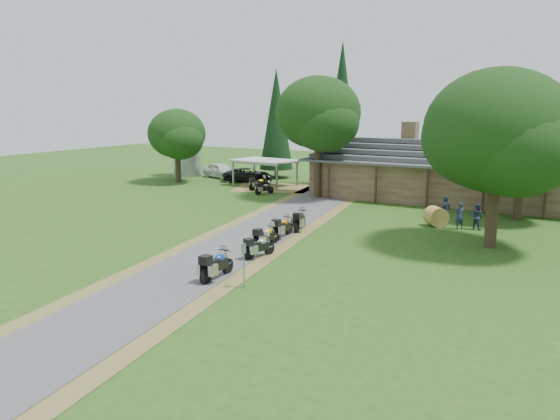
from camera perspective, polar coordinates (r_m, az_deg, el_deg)
The scene contains 25 objects.
ground at distance 27.40m, azimuth -7.76°, elevation -5.39°, with size 120.00×120.00×0.00m, color #264F16.
driveway at distance 30.83m, azimuth -4.08°, elevation -3.44°, with size 46.00×46.00×0.00m, color #4B4B4D.
lodge at distance 46.37m, azimuth 16.52°, elevation 4.10°, with size 21.40×9.40×4.90m, color brown, non-canonical shape.
silo at distance 59.83m, azimuth -9.72°, elevation 6.46°, with size 3.02×3.02×6.12m, color gray.
carport at distance 51.93m, azimuth -1.59°, elevation 3.91°, with size 5.72×3.82×2.48m, color silver, non-canonical shape.
car_white_sedan at distance 57.87m, azimuth -6.24°, elevation 4.34°, with size 5.89×2.49×1.96m, color white.
car_dark_suv at distance 54.66m, azimuth -3.33°, elevation 4.04°, with size 5.40×2.30×2.07m, color black.
motorcycle_row_a at distance 24.56m, azimuth -6.61°, elevation -5.54°, with size 2.12×0.69×1.45m, color navy, non-canonical shape.
motorcycle_row_b at distance 27.78m, azimuth -2.18°, elevation -3.71°, with size 1.84×0.60×1.26m, color #95989B, non-canonical shape.
motorcycle_row_c at distance 29.77m, azimuth -1.48°, elevation -2.66°, with size 1.89×0.62×1.30m, color #E5A70B, non-canonical shape.
motorcycle_row_d at distance 31.79m, azimuth 0.28°, elevation -1.68°, with size 2.03×0.66×1.39m, color #CD650E, non-canonical shape.
motorcycle_row_e at distance 33.76m, azimuth 2.10°, elevation -0.95°, with size 2.01×0.65×1.37m, color black, non-canonical shape.
motorcycle_carport_a at distance 49.38m, azimuth -2.18°, elevation 2.84°, with size 1.89×0.62×1.30m, color gold, non-canonical shape.
motorcycle_carport_b at distance 47.11m, azimuth -1.64°, elevation 2.35°, with size 1.67×0.55×1.14m, color slate, non-canonical shape.
person_a at distance 35.69m, azimuth 18.27°, elevation -0.34°, with size 0.56×0.41×1.99m, color #2C3753.
person_b at distance 35.96m, azimuth 19.89°, elevation -0.42°, with size 0.55×0.39×1.92m, color #2C3753.
person_c at distance 36.63m, azimuth 16.91°, elevation 0.20°, with size 0.63×0.45×2.22m, color #2C3753.
hay_bale at distance 36.16m, azimuth 15.98°, elevation -0.66°, with size 1.25×1.25×1.15m, color #AA813E.
sign_post at distance 23.22m, azimuth -3.80°, elevation -5.82°, with size 0.35×0.06×1.95m, color gray, non-canonical shape.
oak_lodge_left at distance 44.97m, azimuth 3.99°, elevation 8.42°, with size 6.92×6.92×11.29m, color black, non-canonical shape.
oak_lodge_right at distance 39.54m, azimuth 23.99°, elevation 5.61°, with size 6.20×6.20×9.20m, color black, non-canonical shape.
oak_driveway at distance 31.18m, azimuth 21.69°, elevation 5.47°, with size 7.76×7.76×10.19m, color black, non-canonical shape.
oak_silo at distance 54.97m, azimuth -10.69°, elevation 6.89°, with size 5.67×5.67×7.76m, color black, non-canonical shape.
cedar_near at distance 52.61m, azimuth 6.43°, elevation 9.96°, with size 3.56×3.56×13.50m, color black.
cedar_far at distance 57.36m, azimuth -0.39°, elevation 9.01°, with size 3.52×3.52×11.29m, color black.
Camera 1 is at (15.78, -21.02, 7.72)m, focal length 35.00 mm.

